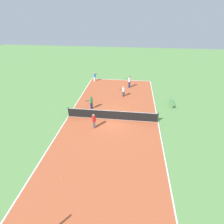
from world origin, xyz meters
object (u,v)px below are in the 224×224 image
Objects in this scene: bench at (172,102)px; player_far_green at (91,102)px; player_coach_red at (94,120)px; tennis_net at (112,115)px; player_far_white at (129,81)px; tennis_ball_near_net at (143,95)px; player_near_blue at (95,76)px; tennis_ball_left_sideline at (117,101)px; tennis_ball_midcourt at (62,178)px; player_near_white at (123,91)px.

bench is 1.24× the size of player_far_green.
player_coach_red is at bearing -55.78° from bench.
tennis_net reaches higher than bench.
tennis_ball_near_net is (-1.94, 2.46, -1.03)m from player_far_white.
player_near_blue is 20.38× the size of tennis_ball_left_sideline.
tennis_ball_left_sideline is 1.00× the size of tennis_ball_midcourt.
tennis_net is at bearing 87.29° from tennis_ball_left_sideline.
bench is at bearing -92.53° from player_near_blue.
player_near_white is 5.11m from player_far_green.
tennis_net is at bearing -51.41° from player_coach_red.
bench is at bearing -128.39° from tennis_ball_midcourt.
player_coach_red is 9.57m from tennis_ball_near_net.
player_far_green is 0.87× the size of player_far_white.
tennis_ball_left_sideline is (6.66, -0.15, -0.34)m from bench.
player_near_blue is (2.55, -12.70, -0.10)m from player_coach_red.
tennis_ball_near_net is (-7.55, 4.58, -0.74)m from player_near_blue.
tennis_ball_midcourt is at bearing -145.40° from player_near_blue.
tennis_net is at bearing -129.52° from player_near_blue.
player_coach_red is 6.31m from tennis_ball_midcourt.
player_far_green is (3.50, 3.73, 0.09)m from player_near_white.
tennis_net is 4.18m from tennis_ball_left_sideline.
player_far_green reaches higher than tennis_net.
tennis_ball_near_net is (-2.61, -0.70, -0.79)m from player_near_white.
player_near_blue is at bearing -47.84° from player_far_white.
player_far_white is at bearing -146.13° from player_near_white.
bench reaches higher than tennis_ball_left_sideline.
tennis_net is 6.89× the size of player_near_blue.
player_far_green reaches higher than player_coach_red.
tennis_ball_midcourt is (-1.54, 18.88, -0.74)m from player_near_blue.
player_far_green reaches higher than tennis_ball_left_sideline.
bench is 1.07× the size of player_far_white.
player_far_green is 23.40× the size of tennis_ball_near_net.
tennis_ball_midcourt is at bearing 77.06° from tennis_ball_left_sideline.
player_near_blue is 20.38× the size of tennis_ball_midcourt.
tennis_ball_midcourt is at bearing 36.52° from player_far_green.
player_coach_red is (8.41, 5.72, 0.50)m from bench.
tennis_ball_midcourt is at bearing 31.76° from player_near_white.
player_near_white is 21.38× the size of tennis_ball_near_net.
player_near_blue is (10.97, -6.98, 0.41)m from bench.
player_near_white is 7.23m from player_near_blue.
tennis_ball_near_net is at bearing 161.94° from player_far_green.
player_far_green is 23.40× the size of tennis_ball_left_sideline.
tennis_ball_left_sideline is 1.00× the size of tennis_ball_near_net.
player_far_green is 1.15× the size of player_near_blue.
tennis_net is 8.99m from player_far_white.
player_coach_red is 0.85× the size of player_far_white.
player_far_white reaches higher than bench.
player_near_white is 2.82m from tennis_ball_near_net.
tennis_ball_left_sideline is (-1.75, -5.87, -0.84)m from player_coach_red.
player_far_green is (2.67, -1.96, 0.35)m from tennis_net.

